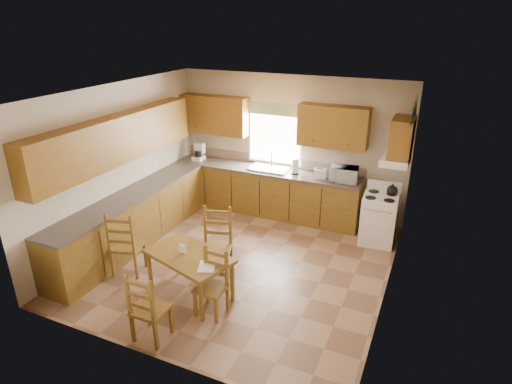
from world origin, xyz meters
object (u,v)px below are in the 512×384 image
at_px(microwave, 344,174).
at_px(chair_near_left, 127,242).
at_px(chair_near_right, 150,305).
at_px(chair_far_right, 216,245).
at_px(stove, 378,220).
at_px(chair_far_left, 211,284).
at_px(dining_table, 190,275).

bearing_deg(microwave, chair_near_left, -138.97).
relative_size(chair_near_right, chair_far_right, 0.89).
bearing_deg(chair_far_right, stove, 29.14).
distance_m(stove, chair_near_left, 4.18).
height_order(microwave, chair_far_right, microwave).
xyz_separation_m(chair_far_left, chair_far_right, (-0.37, 0.81, 0.08)).
bearing_deg(chair_near_left, microwave, -148.30).
xyz_separation_m(stove, chair_near_right, (-2.12, -3.59, 0.05)).
bearing_deg(chair_near_left, chair_far_left, 152.30).
height_order(chair_near_left, chair_far_right, chair_far_right).
relative_size(stove, chair_near_right, 0.89).
distance_m(microwave, dining_table, 3.35).
xyz_separation_m(dining_table, chair_far_right, (0.10, 0.57, 0.21)).
relative_size(microwave, chair_far_right, 0.42).
distance_m(stove, chair_near_right, 4.16).
bearing_deg(chair_near_right, chair_far_right, -92.97).
height_order(stove, chair_far_right, chair_far_right).
distance_m(chair_near_left, chair_far_right, 1.36).
xyz_separation_m(stove, chair_far_right, (-2.05, -2.07, 0.11)).
xyz_separation_m(chair_near_right, chair_far_left, (0.44, 0.70, -0.02)).
bearing_deg(dining_table, chair_far_left, -9.90).
distance_m(microwave, chair_far_left, 3.37).
xyz_separation_m(chair_near_left, chair_far_left, (1.65, -0.36, -0.07)).
height_order(stove, dining_table, stove).
height_order(chair_near_left, chair_far_left, chair_near_left).
distance_m(chair_near_right, chair_far_left, 0.83).
distance_m(stove, dining_table, 3.41).
relative_size(microwave, dining_table, 0.37).
bearing_deg(dining_table, microwave, 80.97).
bearing_deg(chair_far_left, chair_near_right, -119.74).
xyz_separation_m(microwave, chair_near_left, (-2.62, -2.81, -0.54)).
xyz_separation_m(stove, chair_far_left, (-1.68, -2.88, 0.03)).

